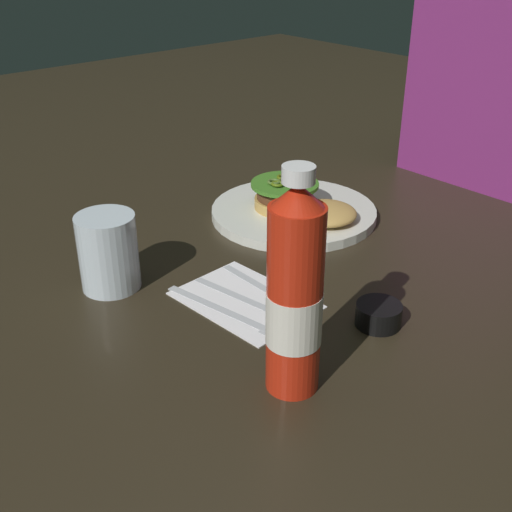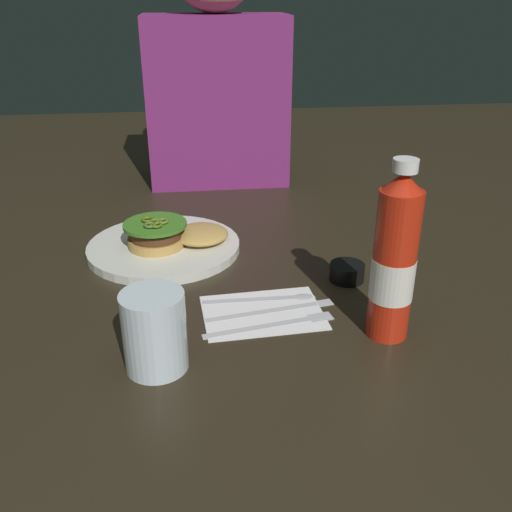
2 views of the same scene
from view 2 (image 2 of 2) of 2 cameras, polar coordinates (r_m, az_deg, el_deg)
name	(u,v)px [view 2 (image 2 of 2)]	position (r m, az deg, el deg)	size (l,w,h in m)	color
ground_plane	(198,292)	(0.92, -5.95, -3.69)	(3.00, 3.00, 0.00)	black
dinner_plate	(165,247)	(1.07, -9.21, 0.91)	(0.28, 0.28, 0.02)	silver
burger_sandwich	(174,234)	(1.05, -8.35, 2.22)	(0.19, 0.12, 0.05)	tan
ketchup_bottle	(396,262)	(0.78, 14.02, -0.57)	(0.06, 0.06, 0.26)	red
water_glass	(156,331)	(0.73, -10.09, -7.53)	(0.08, 0.08, 0.11)	silver
condiment_cup	(348,272)	(0.96, 9.36, -1.61)	(0.06, 0.06, 0.03)	black
napkin	(264,312)	(0.86, 0.83, -5.71)	(0.18, 0.13, 0.00)	white
fork_utensil	(282,322)	(0.83, 2.64, -6.69)	(0.20, 0.05, 0.00)	silver
butter_knife	(280,308)	(0.87, 2.48, -5.26)	(0.20, 0.05, 0.00)	silver
spoon_utensil	(277,296)	(0.90, 2.15, -4.13)	(0.18, 0.03, 0.00)	silver
diner_person	(217,75)	(1.41, -3.94, 17.89)	(0.34, 0.19, 0.58)	#7A256A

